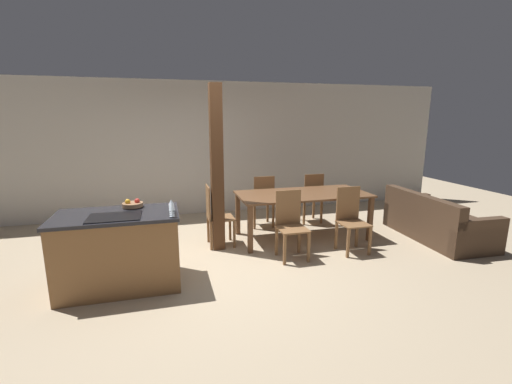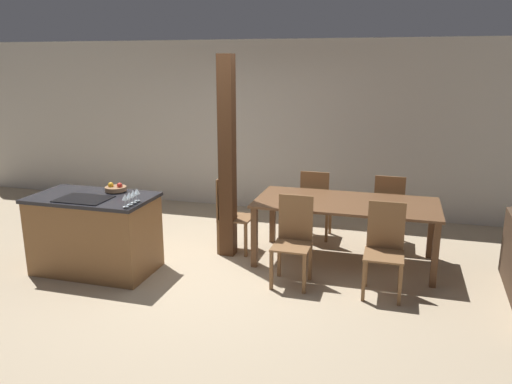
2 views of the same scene
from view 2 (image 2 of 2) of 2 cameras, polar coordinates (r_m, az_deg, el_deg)
The scene contains 15 objects.
ground_plane at distance 5.89m, azimuth -6.24°, elevation -9.05°, with size 16.00×16.00×0.00m, color tan.
wall_back at distance 8.08m, azimuth 0.94°, elevation 7.48°, with size 11.20×0.08×2.70m.
kitchen_island at distance 6.03m, azimuth -17.92°, elevation -4.51°, with size 1.38×0.79×0.91m.
fruit_bowl at distance 6.01m, azimuth -15.74°, elevation 0.42°, with size 0.25×0.25×0.10m.
wine_glass_near at distance 5.29m, azimuth -14.73°, elevation -0.62°, with size 0.07×0.07×0.14m.
wine_glass_middle at distance 5.36m, azimuth -14.30°, elevation -0.40°, with size 0.07×0.07×0.14m.
wine_glass_far at distance 5.43m, azimuth -13.87°, elevation -0.19°, with size 0.07×0.07×0.14m.
wine_glass_end at distance 5.50m, azimuth -13.45°, elevation 0.02°, with size 0.07×0.07×0.14m.
dining_table at distance 6.00m, azimuth 10.24°, elevation -1.86°, with size 2.14×1.01×0.76m.
dining_chair_near_left at distance 5.44m, azimuth 4.28°, elevation -5.37°, with size 0.40×0.40×0.96m.
dining_chair_near_right at distance 5.35m, azimuth 14.47°, elevation -6.19°, with size 0.40×0.40×0.96m.
dining_chair_far_left at distance 6.80m, azimuth 6.79°, elevation -1.33°, with size 0.40×0.40×0.96m.
dining_chair_far_right at distance 6.72m, azimuth 14.90°, elevation -1.91°, with size 0.40×0.40×0.96m.
dining_chair_head_end at distance 6.35m, azimuth -2.94°, elevation -2.40°, with size 0.40×0.40×0.96m.
timber_post at distance 6.04m, azimuth -3.31°, elevation 3.83°, with size 0.18×0.18×2.45m.
Camera 2 is at (2.09, -4.98, 2.36)m, focal length 35.00 mm.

